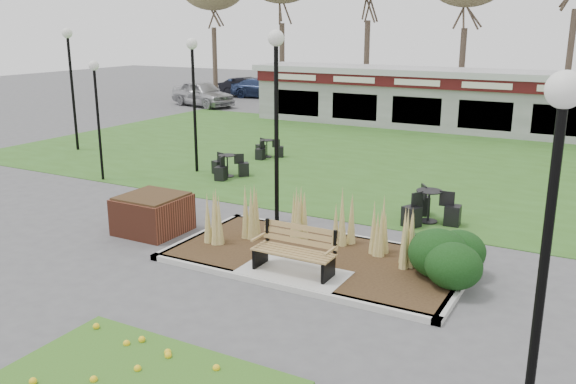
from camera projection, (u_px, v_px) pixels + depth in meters
The scene contains 17 objects.
ground at pixel (290, 280), 12.25m from camera, with size 100.00×100.00×0.00m, color #515154.
lawn at pixel (446, 164), 22.39m from camera, with size 34.00×16.00×0.02m, color #345F1E.
planting_bed at pixel (374, 253), 12.70m from camera, with size 6.75×3.40×1.27m.
park_bench at pixel (296, 249), 12.30m from camera, with size 1.70×0.66×0.93m.
brick_planter at pixel (153, 213), 15.01m from camera, with size 1.50×1.50×0.95m.
food_pavilion at pixel (492, 101), 28.73m from camera, with size 24.60×3.40×2.90m.
lamp_post_near_left at pixel (96, 94), 19.47m from camera, with size 0.32×0.32×3.89m.
lamp_post_near_right at pixel (552, 194), 6.13m from camera, with size 0.38×0.38×4.55m.
lamp_post_mid_left at pixel (193, 76), 20.44m from camera, with size 0.38×0.38×4.55m.
lamp_post_mid_right at pixel (276, 85), 15.00m from camera, with size 0.40×0.40×4.86m.
lamp_post_far_left at pixel (70, 62), 24.11m from camera, with size 0.40×0.40×4.86m.
bistro_set_a at pixel (267, 151), 23.54m from camera, with size 1.27×1.11×0.67m.
bistro_set_b at pixel (228, 169), 20.51m from camera, with size 1.38×1.32×0.74m.
bistro_set_c at pixel (428, 211), 15.76m from camera, with size 1.44×1.59×0.85m.
car_silver at pixel (203, 94), 38.30m from camera, with size 1.88×4.67×1.59m, color #A5A5AA.
car_black at pixel (248, 87), 43.29m from camera, with size 1.45×4.17×1.37m, color black.
car_blue at pixel (263, 88), 42.71m from camera, with size 1.91×4.70×1.36m, color navy.
Camera 1 is at (5.43, -9.95, 4.96)m, focal length 38.00 mm.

